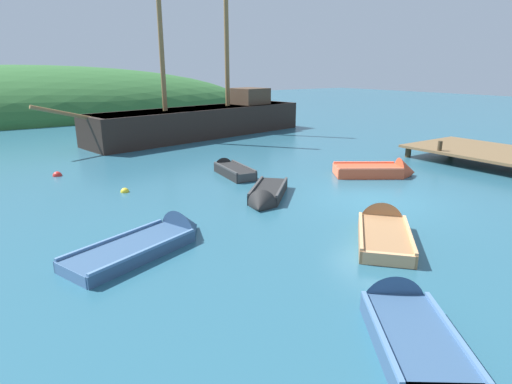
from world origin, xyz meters
The scene contains 12 objects.
ground_plane centered at (0.00, 0.00, 0.00)m, with size 120.00×120.00×0.00m, color #285B70.
dock centered at (8.96, 0.00, 0.51)m, with size 4.62×8.27×1.66m.
shore_hill centered at (-6.66, 35.53, 0.00)m, with size 47.64×19.27×9.14m, color #2D602D.
sailing_ship centered at (1.81, 15.67, 0.69)m, with size 17.75×5.84×11.96m.
rowboat_near_dock centered at (-2.10, 5.87, 0.13)m, with size 1.24×3.02×0.86m.
rowboat_far centered at (-5.39, -5.21, 0.11)m, with size 2.71×3.09×1.16m.
rowboat_outer_left centered at (-7.53, 0.61, 0.08)m, with size 4.02×2.47×1.22m.
rowboat_outer_right centered at (-3.00, 2.08, 0.11)m, with size 2.88×2.82×0.95m.
rowboat_portside centered at (-2.27, -2.22, 0.10)m, with size 3.23×3.10×1.19m.
rowboat_center centered at (2.85, 2.09, 0.14)m, with size 3.44×2.88×1.21m.
buoy_yellow centered at (-6.65, 5.72, 0.00)m, with size 0.31×0.31×0.31m, color yellow.
buoy_red centered at (-8.21, 9.64, 0.00)m, with size 0.37×0.37×0.37m, color red.
Camera 1 is at (-10.94, -8.82, 4.29)m, focal length 29.30 mm.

